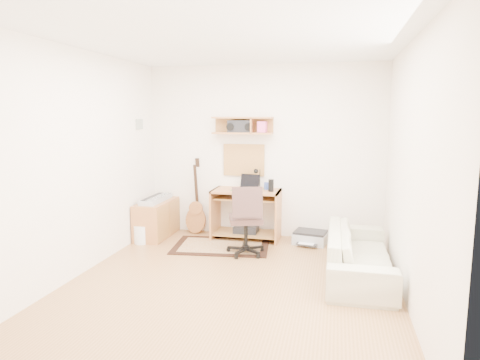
% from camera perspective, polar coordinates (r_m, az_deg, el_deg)
% --- Properties ---
extents(floor, '(3.60, 4.00, 0.01)m').
position_cam_1_polar(floor, '(4.86, -1.06, -13.70)').
color(floor, '#A87746').
rests_on(floor, ground).
extents(ceiling, '(3.60, 4.00, 0.01)m').
position_cam_1_polar(ceiling, '(4.56, -1.15, 18.25)').
color(ceiling, white).
rests_on(ceiling, ground).
extents(back_wall, '(3.60, 0.01, 2.60)m').
position_cam_1_polar(back_wall, '(6.48, 3.18, 3.81)').
color(back_wall, white).
rests_on(back_wall, ground).
extents(left_wall, '(0.01, 4.00, 2.60)m').
position_cam_1_polar(left_wall, '(5.26, -20.56, 2.16)').
color(left_wall, white).
rests_on(left_wall, ground).
extents(right_wall, '(0.01, 4.00, 2.60)m').
position_cam_1_polar(right_wall, '(4.46, 22.04, 1.01)').
color(right_wall, white).
rests_on(right_wall, ground).
extents(wall_shelf, '(0.90, 0.25, 0.26)m').
position_cam_1_polar(wall_shelf, '(6.39, 0.34, 7.34)').
color(wall_shelf, '#BD7942').
rests_on(wall_shelf, back_wall).
extents(cork_board, '(0.64, 0.03, 0.49)m').
position_cam_1_polar(cork_board, '(6.53, 0.53, 2.71)').
color(cork_board, tan).
rests_on(cork_board, back_wall).
extents(wall_photo, '(0.02, 0.20, 0.15)m').
position_cam_1_polar(wall_photo, '(6.53, -13.36, 7.32)').
color(wall_photo, '#4C8CBF').
rests_on(wall_photo, left_wall).
extents(desk, '(1.00, 0.55, 0.75)m').
position_cam_1_polar(desk, '(6.40, 0.84, -4.64)').
color(desk, '#BD7942').
rests_on(desk, floor).
extents(laptop, '(0.36, 0.36, 0.23)m').
position_cam_1_polar(laptop, '(6.28, 0.97, -0.33)').
color(laptop, silver).
rests_on(laptop, desk).
extents(speaker, '(0.08, 0.08, 0.18)m').
position_cam_1_polar(speaker, '(6.19, 4.19, -0.73)').
color(speaker, black).
rests_on(speaker, desk).
extents(desk_lamp, '(0.10, 0.10, 0.30)m').
position_cam_1_polar(desk_lamp, '(6.40, 2.69, 0.16)').
color(desk_lamp, black).
rests_on(desk_lamp, desk).
extents(pencil_cup, '(0.08, 0.08, 0.11)m').
position_cam_1_polar(pencil_cup, '(6.36, 3.58, -0.80)').
color(pencil_cup, '#324A97').
rests_on(pencil_cup, desk).
extents(boombox, '(0.37, 0.17, 0.19)m').
position_cam_1_polar(boombox, '(6.40, 0.08, 7.17)').
color(boombox, black).
rests_on(boombox, wall_shelf).
extents(rug, '(1.42, 1.03, 0.02)m').
position_cam_1_polar(rug, '(6.11, -2.53, -8.84)').
color(rug, tan).
rests_on(rug, floor).
extents(task_chair, '(0.61, 0.61, 0.96)m').
position_cam_1_polar(task_chair, '(5.67, 0.80, -5.29)').
color(task_chair, '#3D2824').
rests_on(task_chair, floor).
extents(cabinet, '(0.40, 0.90, 0.55)m').
position_cam_1_polar(cabinet, '(6.67, -11.13, -5.13)').
color(cabinet, '#BD7942').
rests_on(cabinet, floor).
extents(music_keyboard, '(0.24, 0.76, 0.07)m').
position_cam_1_polar(music_keyboard, '(6.61, -11.21, -2.53)').
color(music_keyboard, '#B2B5BA').
rests_on(music_keyboard, cabinet).
extents(guitar, '(0.32, 0.21, 1.19)m').
position_cam_1_polar(guitar, '(6.70, -6.02, -2.16)').
color(guitar, '#AB6834').
rests_on(guitar, floor).
extents(waste_basket, '(0.22, 0.22, 0.26)m').
position_cam_1_polar(waste_basket, '(6.40, -13.08, -7.11)').
color(waste_basket, white).
rests_on(waste_basket, floor).
extents(printer, '(0.52, 0.44, 0.18)m').
position_cam_1_polar(printer, '(6.31, 9.43, -7.66)').
color(printer, '#A5A8AA').
rests_on(printer, floor).
extents(sofa, '(0.53, 1.82, 0.71)m').
position_cam_1_polar(sofa, '(5.16, 15.74, -8.45)').
color(sofa, '#BEB797').
rests_on(sofa, floor).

